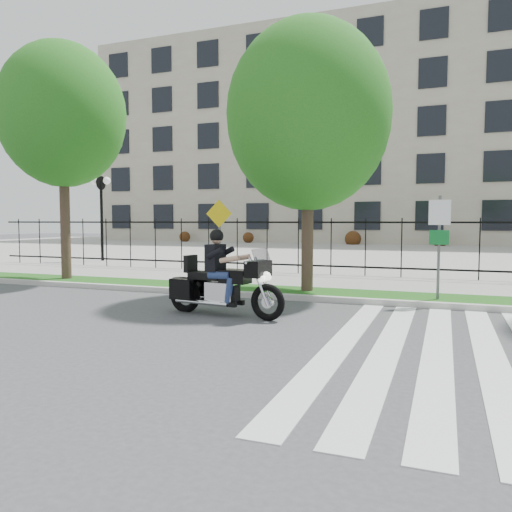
% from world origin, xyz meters
% --- Properties ---
extents(ground, '(120.00, 120.00, 0.00)m').
position_xyz_m(ground, '(0.00, 0.00, 0.00)').
color(ground, '#3D3D40').
rests_on(ground, ground).
extents(curb, '(60.00, 0.20, 0.15)m').
position_xyz_m(curb, '(0.00, 4.10, 0.07)').
color(curb, '#B7B5AC').
rests_on(curb, ground).
extents(grass_verge, '(60.00, 1.50, 0.15)m').
position_xyz_m(grass_verge, '(0.00, 4.95, 0.07)').
color(grass_verge, '#164D13').
rests_on(grass_verge, ground).
extents(sidewalk, '(60.00, 3.50, 0.15)m').
position_xyz_m(sidewalk, '(0.00, 7.45, 0.07)').
color(sidewalk, gray).
rests_on(sidewalk, ground).
extents(plaza, '(80.00, 34.00, 0.10)m').
position_xyz_m(plaza, '(0.00, 25.00, 0.05)').
color(plaza, gray).
rests_on(plaza, ground).
extents(iron_fence, '(30.00, 0.06, 2.00)m').
position_xyz_m(iron_fence, '(0.00, 9.20, 1.15)').
color(iron_fence, black).
rests_on(iron_fence, sidewalk).
extents(office_building, '(60.00, 21.90, 20.15)m').
position_xyz_m(office_building, '(0.00, 44.92, 9.97)').
color(office_building, gray).
rests_on(office_building, ground).
extents(lamp_post_left, '(1.06, 0.70, 4.25)m').
position_xyz_m(lamp_post_left, '(-12.00, 12.00, 3.21)').
color(lamp_post_left, black).
rests_on(lamp_post_left, ground).
extents(street_tree_0, '(4.06, 4.06, 7.67)m').
position_xyz_m(street_tree_0, '(-7.95, 4.95, 5.47)').
color(street_tree_0, '#3B2820').
rests_on(street_tree_0, grass_verge).
extents(street_tree_1, '(4.39, 4.39, 7.22)m').
position_xyz_m(street_tree_1, '(0.27, 4.95, 4.84)').
color(street_tree_1, '#3B2820').
rests_on(street_tree_1, grass_verge).
extents(sign_pole_regulatory, '(0.50, 0.09, 2.50)m').
position_xyz_m(sign_pole_regulatory, '(3.63, 4.58, 1.74)').
color(sign_pole_regulatory, '#59595B').
rests_on(sign_pole_regulatory, grass_verge).
extents(sign_pole_warning, '(0.78, 0.09, 2.49)m').
position_xyz_m(sign_pole_warning, '(-2.19, 4.58, 1.74)').
color(sign_pole_warning, '#59595B').
rests_on(sign_pole_warning, grass_verge).
extents(motorcycle_rider, '(2.90, 1.05, 2.25)m').
position_xyz_m(motorcycle_rider, '(-0.68, 1.53, 0.75)').
color(motorcycle_rider, black).
rests_on(motorcycle_rider, ground).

